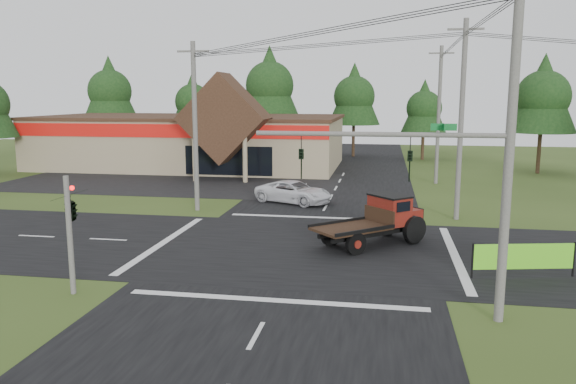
# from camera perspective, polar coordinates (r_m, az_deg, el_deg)

# --- Properties ---
(ground) EXTENTS (120.00, 120.00, 0.00)m
(ground) POSITION_cam_1_polar(r_m,az_deg,el_deg) (26.92, 1.55, -5.80)
(ground) COLOR #334819
(ground) RESTS_ON ground
(road_ns) EXTENTS (12.00, 120.00, 0.02)m
(road_ns) POSITION_cam_1_polar(r_m,az_deg,el_deg) (26.92, 1.55, -5.78)
(road_ns) COLOR black
(road_ns) RESTS_ON ground
(road_ew) EXTENTS (120.00, 12.00, 0.02)m
(road_ew) POSITION_cam_1_polar(r_m,az_deg,el_deg) (26.92, 1.55, -5.78)
(road_ew) COLOR black
(road_ew) RESTS_ON ground
(parking_apron) EXTENTS (28.00, 14.00, 0.02)m
(parking_apron) POSITION_cam_1_polar(r_m,az_deg,el_deg) (48.59, -11.70, 1.02)
(parking_apron) COLOR black
(parking_apron) RESTS_ON ground
(cvs_building) EXTENTS (30.40, 18.20, 9.19)m
(cvs_building) POSITION_cam_1_polar(r_m,az_deg,el_deg) (58.72, -9.59, 5.28)
(cvs_building) COLOR #9B8C69
(cvs_building) RESTS_ON ground
(traffic_signal_mast) EXTENTS (8.12, 0.24, 7.00)m
(traffic_signal_mast) POSITION_cam_1_polar(r_m,az_deg,el_deg) (18.51, 16.27, 0.69)
(traffic_signal_mast) COLOR #595651
(traffic_signal_mast) RESTS_ON ground
(traffic_signal_corner) EXTENTS (0.53, 2.48, 4.40)m
(traffic_signal_corner) POSITION_cam_1_polar(r_m,az_deg,el_deg) (21.81, -21.27, -0.67)
(traffic_signal_corner) COLOR #595651
(traffic_signal_corner) RESTS_ON ground
(utility_pole_nr) EXTENTS (2.00, 0.30, 11.00)m
(utility_pole_nr) POSITION_cam_1_polar(r_m,az_deg,el_deg) (18.64, 21.60, 4.22)
(utility_pole_nr) COLOR #595651
(utility_pole_nr) RESTS_ON ground
(utility_pole_nw) EXTENTS (2.00, 0.30, 10.50)m
(utility_pole_nw) POSITION_cam_1_polar(r_m,az_deg,el_deg) (35.69, -9.42, 6.68)
(utility_pole_nw) COLOR #595651
(utility_pole_nw) RESTS_ON ground
(utility_pole_ne) EXTENTS (2.00, 0.30, 11.50)m
(utility_pole_ne) POSITION_cam_1_polar(r_m,az_deg,el_deg) (33.98, 17.19, 7.08)
(utility_pole_ne) COLOR #595651
(utility_pole_ne) RESTS_ON ground
(utility_pole_n) EXTENTS (2.00, 0.30, 11.20)m
(utility_pole_n) POSITION_cam_1_polar(r_m,az_deg,el_deg) (47.89, 15.06, 7.65)
(utility_pole_n) COLOR #595651
(utility_pole_n) RESTS_ON ground
(tree_row_a) EXTENTS (6.72, 6.72, 12.12)m
(tree_row_a) POSITION_cam_1_polar(r_m,az_deg,el_deg) (73.82, -17.66, 9.94)
(tree_row_a) COLOR #332316
(tree_row_a) RESTS_ON ground
(tree_row_b) EXTENTS (5.60, 5.60, 10.10)m
(tree_row_b) POSITION_cam_1_polar(r_m,az_deg,el_deg) (71.70, -9.65, 9.20)
(tree_row_b) COLOR #332316
(tree_row_b) RESTS_ON ground
(tree_row_c) EXTENTS (7.28, 7.28, 13.13)m
(tree_row_c) POSITION_cam_1_polar(r_m,az_deg,el_deg) (68.08, -1.87, 11.01)
(tree_row_c) COLOR #332316
(tree_row_c) RESTS_ON ground
(tree_row_d) EXTENTS (6.16, 6.16, 11.11)m
(tree_row_d) POSITION_cam_1_polar(r_m,az_deg,el_deg) (67.78, 6.75, 9.81)
(tree_row_d) COLOR #332316
(tree_row_d) RESTS_ON ground
(tree_row_e) EXTENTS (5.04, 5.04, 9.09)m
(tree_row_e) POSITION_cam_1_polar(r_m,az_deg,el_deg) (65.83, 13.67, 8.44)
(tree_row_e) COLOR #332316
(tree_row_e) RESTS_ON ground
(tree_side_ne) EXTENTS (6.16, 6.16, 11.11)m
(tree_side_ne) POSITION_cam_1_polar(r_m,az_deg,el_deg) (57.49, 24.51, 9.04)
(tree_side_ne) COLOR #332316
(tree_side_ne) RESTS_ON ground
(antique_flatbed_truck) EXTENTS (5.84, 5.56, 2.44)m
(antique_flatbed_truck) POSITION_cam_1_polar(r_m,az_deg,el_deg) (27.55, 8.44, -2.93)
(antique_flatbed_truck) COLOR #5E180D
(antique_flatbed_truck) RESTS_ON ground
(roadside_banner) EXTENTS (4.18, 1.04, 1.45)m
(roadside_banner) POSITION_cam_1_polar(r_m,az_deg,el_deg) (24.48, 22.80, -6.41)
(roadside_banner) COLOR #5DCF1B
(roadside_banner) RESTS_ON ground
(white_pickup) EXTENTS (5.88, 4.39, 1.48)m
(white_pickup) POSITION_cam_1_polar(r_m,az_deg,el_deg) (38.26, 0.59, 0.01)
(white_pickup) COLOR white
(white_pickup) RESTS_ON ground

